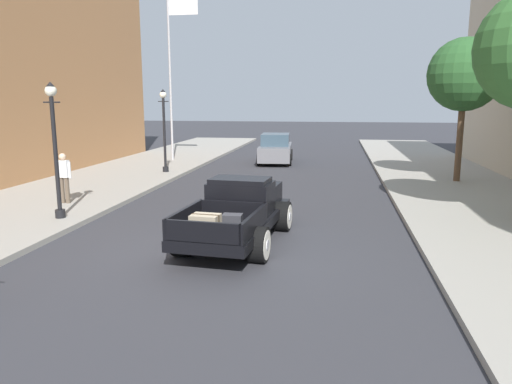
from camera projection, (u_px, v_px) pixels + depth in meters
The scene contains 8 objects.
ground_plane at pixel (226, 251), 11.35m from camera, with size 140.00×140.00×0.00m, color #333338.
hotrod_truck_black at pixel (240, 210), 12.16m from camera, with size 2.47×5.04×1.58m.
car_background_grey at pixel (276, 149), 27.24m from camera, with size 2.09×4.41×1.65m.
pedestrian_sidewalk_left at pixel (64, 175), 15.76m from camera, with size 0.53×0.22×1.65m.
street_lamp_near at pixel (55, 140), 13.52m from camera, with size 0.50×0.32×3.85m.
street_lamp_far at pixel (164, 124), 22.47m from camera, with size 0.50×0.32×3.85m.
flagpole at pixel (174, 58), 26.36m from camera, with size 1.74×0.16×9.16m.
street_tree_second at pixel (465, 75), 19.50m from camera, with size 2.96×2.96×5.85m.
Camera 1 is at (2.47, -10.62, 3.49)m, focal length 33.80 mm.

